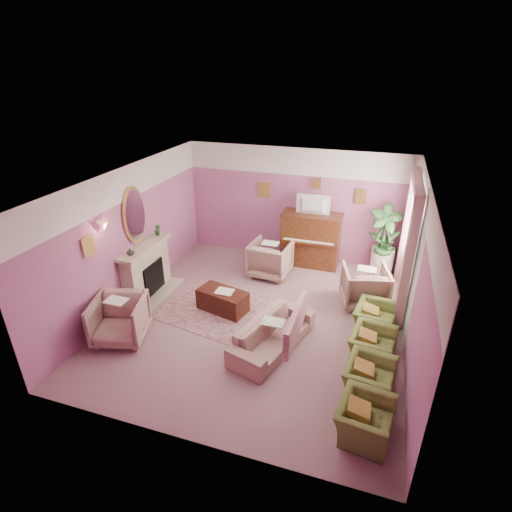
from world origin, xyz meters
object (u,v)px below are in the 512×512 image
(floral_armchair_left, at_px, (270,257))
(olive_chair_b, at_px, (369,374))
(coffee_table, at_px, (223,301))
(floral_armchair_front, at_px, (119,318))
(sofa, at_px, (273,329))
(olive_chair_c, at_px, (373,341))
(olive_chair_a, at_px, (365,415))
(piano, at_px, (311,240))
(television, at_px, (313,204))
(floral_armchair_right, at_px, (365,284))
(side_table, at_px, (382,261))
(olive_chair_d, at_px, (375,315))

(floral_armchair_left, distance_m, olive_chair_b, 4.02)
(coffee_table, xyz_separation_m, floral_armchair_front, (-1.40, -1.44, 0.24))
(sofa, height_order, olive_chair_c, sofa)
(olive_chair_a, xyz_separation_m, olive_chair_c, (0.00, 1.64, 0.00))
(piano, xyz_separation_m, television, (0.00, -0.05, 0.95))
(floral_armchair_right, distance_m, olive_chair_c, 1.75)
(floral_armchair_front, relative_size, side_table, 1.32)
(olive_chair_d, bearing_deg, floral_armchair_left, 148.45)
(floral_armchair_left, bearing_deg, olive_chair_c, -43.36)
(piano, relative_size, olive_chair_c, 1.73)
(piano, height_order, floral_armchair_left, piano)
(sofa, height_order, olive_chair_b, sofa)
(sofa, bearing_deg, olive_chair_d, 31.87)
(coffee_table, xyz_separation_m, floral_armchair_left, (0.49, 1.76, 0.24))
(coffee_table, bearing_deg, olive_chair_b, -25.29)
(olive_chair_a, distance_m, olive_chair_c, 1.64)
(sofa, xyz_separation_m, olive_chair_a, (1.68, -1.41, -0.03))
(floral_armchair_right, bearing_deg, piano, 134.04)
(coffee_table, xyz_separation_m, side_table, (3.00, 2.58, 0.12))
(sofa, bearing_deg, floral_armchair_front, -166.78)
(floral_armchair_front, relative_size, olive_chair_d, 1.14)
(floral_armchair_front, xyz_separation_m, olive_chair_b, (4.38, 0.04, -0.11))
(coffee_table, bearing_deg, olive_chair_a, -36.81)
(piano, xyz_separation_m, sofa, (0.01, -3.43, -0.27))
(side_table, bearing_deg, olive_chair_a, -90.34)
(piano, height_order, television, television)
(coffee_table, bearing_deg, floral_armchair_left, 74.48)
(floral_armchair_right, relative_size, floral_armchair_front, 1.00)
(olive_chair_a, relative_size, side_table, 1.16)
(sofa, relative_size, floral_armchair_right, 2.02)
(floral_armchair_right, distance_m, side_table, 1.47)
(floral_armchair_left, bearing_deg, olive_chair_b, -51.88)
(floral_armchair_left, distance_m, olive_chair_c, 3.42)
(olive_chair_b, bearing_deg, piano, 112.86)
(olive_chair_a, relative_size, olive_chair_b, 1.00)
(television, relative_size, floral_armchair_front, 0.87)
(television, distance_m, floral_armchair_front, 4.96)
(sofa, distance_m, floral_armchair_front, 2.77)
(coffee_table, relative_size, side_table, 1.43)
(piano, distance_m, television, 0.95)
(floral_armchair_left, xyz_separation_m, olive_chair_a, (2.48, -3.98, -0.11))
(sofa, bearing_deg, piano, 90.19)
(floral_armchair_front, height_order, olive_chair_a, floral_armchair_front)
(sofa, xyz_separation_m, olive_chair_d, (1.68, 1.05, -0.03))
(olive_chair_d, bearing_deg, floral_armchair_front, -159.00)
(olive_chair_c, relative_size, side_table, 1.16)
(coffee_table, bearing_deg, side_table, 40.68)
(sofa, distance_m, olive_chair_d, 1.98)
(olive_chair_a, height_order, olive_chair_c, same)
(olive_chair_b, bearing_deg, olive_chair_c, 90.00)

